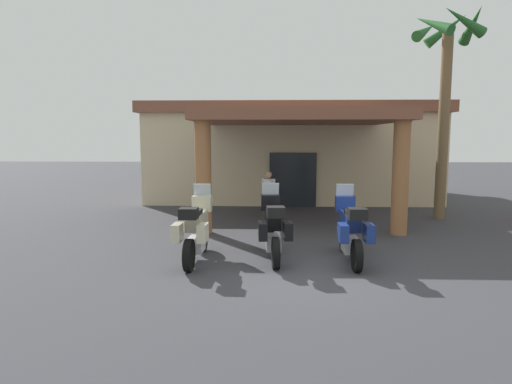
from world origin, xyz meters
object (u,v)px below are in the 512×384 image
motorcycle_black (273,228)px  palm_tree_near_portico (446,70)px  motel_building (290,150)px  motorcycle_cream (196,229)px  pedestrian (268,193)px  motorcycle_blue (351,230)px

motorcycle_black → palm_tree_near_portico: (5.55, 5.08, 4.11)m
motel_building → motorcycle_cream: 11.27m
motel_building → pedestrian: 6.38m
motel_building → motorcycle_cream: size_ratio=5.58×
pedestrian → palm_tree_near_portico: size_ratio=0.24×
pedestrian → motorcycle_cream: bearing=-159.1°
motorcycle_blue → motel_building: bearing=4.6°
motorcycle_cream → motorcycle_black: size_ratio=1.00×
palm_tree_near_portico → motorcycle_blue: bearing=-126.5°
motel_building → motorcycle_blue: size_ratio=5.59×
motorcycle_black → pedestrian: size_ratio=1.37×
motorcycle_blue → palm_tree_near_portico: 7.71m
motorcycle_black → palm_tree_near_portico: size_ratio=0.33×
pedestrian → palm_tree_near_portico: 6.89m
motorcycle_black → pedestrian: pedestrian is taller
motel_building → motorcycle_blue: 10.95m
motel_building → motorcycle_black: bearing=-94.2°
pedestrian → motorcycle_black: bearing=-139.3°
motorcycle_blue → palm_tree_near_portico: (3.88, 5.24, 4.11)m
motel_building → motorcycle_black: motel_building is taller
motel_building → pedestrian: bearing=-98.4°
motorcycle_blue → motorcycle_cream: bearing=91.4°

